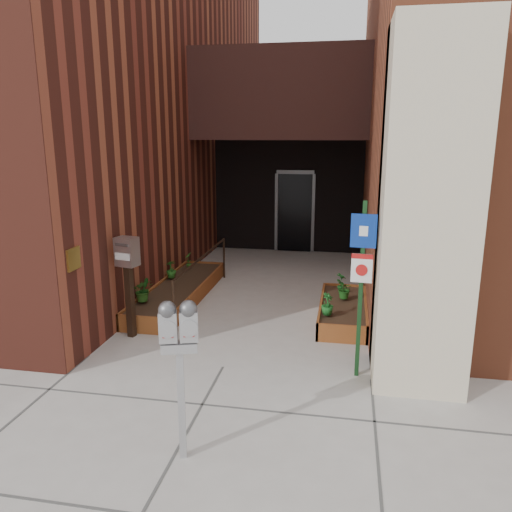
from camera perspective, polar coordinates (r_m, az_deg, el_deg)
The scene contains 15 objects.
ground at distance 7.06m, azimuth -3.82°, elevation -12.55°, with size 80.00×80.00×0.00m, color #9E9991.
architecture at distance 13.27m, azimuth 2.85°, elevation 21.76°, with size 20.00×14.60×10.00m.
planter_left at distance 9.84m, azimuth -8.75°, elevation -4.13°, with size 0.90×3.60×0.30m.
planter_right at distance 8.85m, azimuth 9.91°, elevation -6.23°, with size 0.80×2.20×0.30m.
handrail at distance 9.47m, azimuth -6.13°, elevation -0.88°, with size 0.04×3.34×0.90m.
parking_meter at distance 4.79m, azimuth -8.81°, elevation -9.26°, with size 0.38×0.23×1.64m.
sign_post at distance 6.44m, azimuth 11.98°, elevation -1.77°, with size 0.32×0.09×2.33m.
payment_dropbox at distance 7.91m, azimuth -14.44°, elevation -1.09°, with size 0.36×0.30×1.61m.
shrub_left_a at distance 8.87m, azimuth -12.78°, elevation -3.83°, with size 0.35×0.35×0.39m, color #245317.
shrub_left_b at distance 8.98m, azimuth -12.65°, elevation -3.68°, with size 0.21×0.21×0.37m, color #185418.
shrub_left_c at distance 10.21m, azimuth -9.67°, elevation -1.48°, with size 0.20×0.20×0.36m, color #235E1B.
shrub_left_d at distance 10.87m, azimuth -7.75°, elevation -0.49°, with size 0.19×0.19×0.35m, color #265C1A.
shrub_right_a at distance 8.11m, azimuth 8.17°, elevation -5.44°, with size 0.20×0.20×0.36m, color #1B5F21.
shrub_right_b at distance 9.31m, azimuth 9.68°, elevation -2.94°, with size 0.19×0.19×0.37m, color #17521B.
shrub_right_c at distance 8.92m, azimuth 10.07°, elevation -3.78°, with size 0.31×0.31×0.34m, color #1C5A19.
Camera 1 is at (1.60, -6.13, 3.12)m, focal length 35.00 mm.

